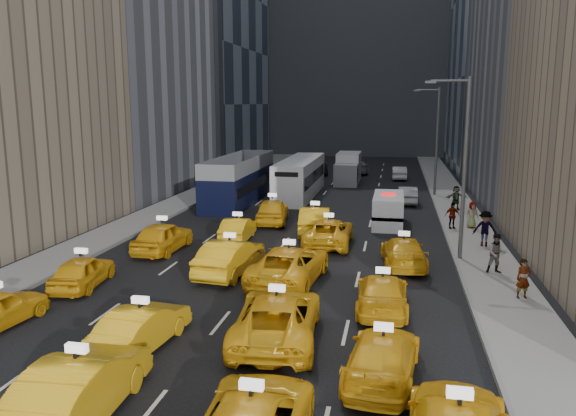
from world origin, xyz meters
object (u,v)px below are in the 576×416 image
Objects in this scene: taxi_1 at (80,387)px; pedestrian_0 at (523,279)px; nypd_van at (388,210)px; city_bus at (300,178)px; double_decker at (239,180)px; box_truck at (348,168)px.

taxi_1 is 3.13× the size of pedestrian_0.
pedestrian_0 is (12.64, 10.94, 0.12)m from taxi_1.
nypd_van is 3.18× the size of pedestrian_0.
city_bus is at bearing -90.87° from taxi_1.
taxi_1 is 0.40× the size of double_decker.
city_bus is 9.13m from box_truck.
city_bus is (4.22, 3.82, -0.22)m from double_decker.
double_decker is at bearing -82.99° from taxi_1.
nypd_van is at bearing -58.43° from city_bus.
box_truck reaches higher than pedestrian_0.
double_decker is at bearing -116.92° from box_truck.
box_truck is at bearing 64.16° from city_bus.
double_decker is (-11.72, 6.42, 0.82)m from nypd_van.
taxi_1 is 0.77× the size of box_truck.
taxi_1 is at bearing -89.46° from box_truck.
double_decker is 1.02× the size of city_bus.
box_truck reaches higher than nypd_van.
double_decker reaches higher than taxi_1.
double_decker reaches higher than nypd_van.
double_decker is 5.70m from city_bus.
taxi_1 is at bearing -74.26° from double_decker.
double_decker is at bearing 145.91° from nypd_van.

